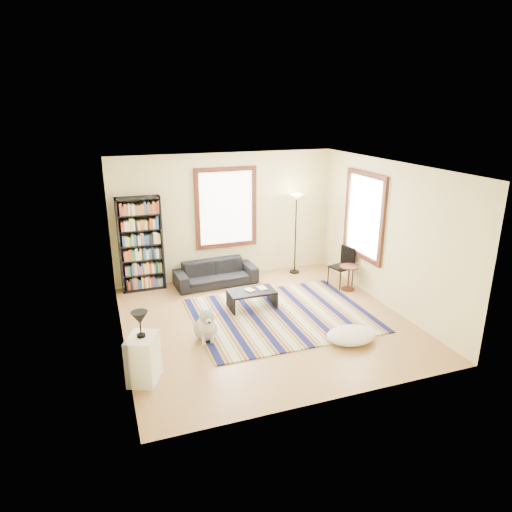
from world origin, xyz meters
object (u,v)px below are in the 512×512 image
object	(u,v)px
sofa	(216,273)
side_table	(349,278)
bookshelf	(141,244)
floor_cushion	(351,335)
floor_lamp	(296,234)
folding_chair	(341,267)
white_cabinet	(143,359)
dog	(205,322)
coffee_table	(252,299)

from	to	relation	value
sofa	side_table	world-z (taller)	side_table
bookshelf	floor_cushion	distance (m)	4.70
floor_lamp	folding_chair	distance (m)	1.34
sofa	floor_lamp	world-z (taller)	floor_lamp
bookshelf	white_cabinet	world-z (taller)	bookshelf
dog	coffee_table	bearing A→B (deg)	41.55
sofa	floor_lamp	distance (m)	2.05
sofa	dog	size ratio (longest dim) A/B	2.85
floor_lamp	side_table	bearing A→B (deg)	-64.49
bookshelf	floor_lamp	distance (m)	3.46
side_table	dog	xyz separation A→B (m)	(-3.38, -1.09, 0.04)
floor_cushion	sofa	bearing A→B (deg)	114.51
folding_chair	white_cabinet	xyz separation A→B (m)	(-4.45, -2.24, -0.08)
folding_chair	side_table	bearing A→B (deg)	-95.09
floor_lamp	coffee_table	bearing A→B (deg)	-136.19
sofa	floor_cushion	xyz separation A→B (m)	(1.47, -3.23, -0.15)
bookshelf	floor_cushion	bearing A→B (deg)	-49.48
sofa	dog	world-z (taller)	dog
bookshelf	floor_lamp	size ratio (longest dim) A/B	1.08
bookshelf	white_cabinet	xyz separation A→B (m)	(-0.40, -3.50, -0.65)
bookshelf	coffee_table	bearing A→B (deg)	-42.48
coffee_table	floor_lamp	distance (m)	2.34
floor_cushion	side_table	distance (m)	2.28
coffee_table	side_table	bearing A→B (deg)	4.67
sofa	bookshelf	size ratio (longest dim) A/B	0.89
dog	folding_chair	bearing A→B (deg)	25.06
bookshelf	sofa	bearing A→B (deg)	-10.07
white_cabinet	bookshelf	bearing A→B (deg)	108.03
floor_lamp	folding_chair	xyz separation A→B (m)	(0.59, -1.09, -0.50)
dog	floor_lamp	bearing A→B (deg)	44.77
bookshelf	white_cabinet	distance (m)	3.59
sofa	side_table	size ratio (longest dim) A/B	3.30
bookshelf	coffee_table	xyz separation A→B (m)	(1.86, -1.70, -0.82)
coffee_table	side_table	size ratio (longest dim) A/B	1.67
floor_cushion	side_table	world-z (taller)	side_table
floor_cushion	white_cabinet	distance (m)	3.40
sofa	white_cabinet	size ratio (longest dim) A/B	2.54
side_table	folding_chair	size ratio (longest dim) A/B	0.63
bookshelf	dog	size ratio (longest dim) A/B	3.20
sofa	floor_cushion	distance (m)	3.56
folding_chair	bookshelf	bearing A→B (deg)	146.52
floor_cushion	white_cabinet	bearing A→B (deg)	-180.00
sofa	white_cabinet	distance (m)	3.76
bookshelf	folding_chair	bearing A→B (deg)	-17.33
sofa	folding_chair	size ratio (longest dim) A/B	2.07
sofa	floor_cushion	bearing A→B (deg)	-68.97
floor_lamp	dog	bearing A→B (deg)	-138.31
floor_cushion	dog	bearing A→B (deg)	158.55
floor_cushion	dog	size ratio (longest dim) A/B	1.38
coffee_table	dog	size ratio (longest dim) A/B	1.44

